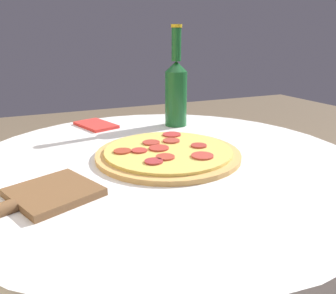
{
  "coord_description": "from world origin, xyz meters",
  "views": [
    {
      "loc": [
        -0.58,
        0.25,
        0.95
      ],
      "look_at": [
        0.0,
        -0.01,
        0.74
      ],
      "focal_mm": 35.0,
      "sensor_mm": 36.0,
      "label": 1
    }
  ],
  "objects": [
    {
      "name": "beer_bottle",
      "position": [
        0.23,
        -0.14,
        0.82
      ],
      "size": [
        0.06,
        0.06,
        0.27
      ],
      "color": "#195628",
      "rests_on": "table"
    },
    {
      "name": "table",
      "position": [
        0.0,
        0.0,
        0.52
      ],
      "size": [
        0.81,
        0.81,
        0.72
      ],
      "color": "white",
      "rests_on": "ground_plane"
    },
    {
      "name": "pizza_paddle",
      "position": [
        -0.11,
        0.26,
        0.73
      ],
      "size": [
        0.17,
        0.28,
        0.02
      ],
      "rotation": [
        0.0,
        0.0,
        1.96
      ],
      "color": "brown",
      "rests_on": "table"
    },
    {
      "name": "napkin",
      "position": [
        0.31,
        0.07,
        0.73
      ],
      "size": [
        0.14,
        0.11,
        0.01
      ],
      "color": "red",
      "rests_on": "table"
    },
    {
      "name": "pizza",
      "position": [
        0.0,
        -0.01,
        0.73
      ],
      "size": [
        0.3,
        0.3,
        0.02
      ],
      "color": "tan",
      "rests_on": "table"
    }
  ]
}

